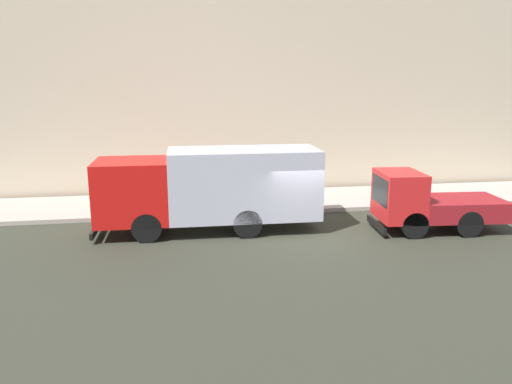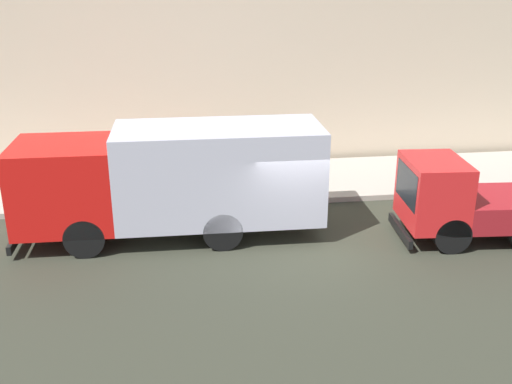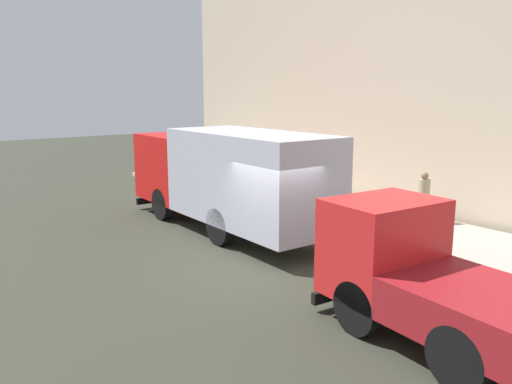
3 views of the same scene
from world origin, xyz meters
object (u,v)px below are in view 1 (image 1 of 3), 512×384
at_px(large_utility_truck, 211,186).
at_px(pedestrian_walking, 224,180).
at_px(small_flatbed_truck, 427,203).
at_px(pedestrian_standing, 275,176).

relative_size(large_utility_truck, pedestrian_walking, 4.97).
xyz_separation_m(small_flatbed_truck, pedestrian_walking, (5.57, 7.31, -0.01)).
bearing_deg(pedestrian_walking, large_utility_truck, -142.41).
xyz_separation_m(large_utility_truck, pedestrian_walking, (4.31, -0.86, -0.67)).
xyz_separation_m(large_utility_truck, small_flatbed_truck, (-1.26, -8.17, -0.67)).
bearing_deg(pedestrian_standing, pedestrian_walking, -131.62).
height_order(large_utility_truck, small_flatbed_truck, large_utility_truck).
distance_m(small_flatbed_truck, pedestrian_walking, 9.19).
bearing_deg(pedestrian_walking, pedestrian_standing, -22.07).
distance_m(large_utility_truck, pedestrian_standing, 6.33).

